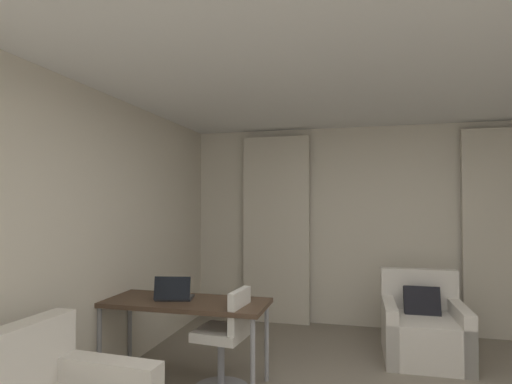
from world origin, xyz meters
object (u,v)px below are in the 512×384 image
at_px(desk, 185,307).
at_px(desk_chair, 225,347).
at_px(armchair, 423,330).
at_px(laptop, 174,294).

bearing_deg(desk, desk_chair, -11.49).
xyz_separation_m(armchair, desk_chair, (-1.74, -1.25, 0.10)).
relative_size(desk_chair, laptop, 2.40).
height_order(desk, desk_chair, desk_chair).
relative_size(armchair, desk, 0.59).
relative_size(desk, desk_chair, 1.69).
bearing_deg(armchair, laptop, -152.60).
distance_m(armchair, desk_chair, 2.14).
xyz_separation_m(desk, laptop, (-0.10, 0.00, 0.11)).
height_order(desk_chair, laptop, laptop).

